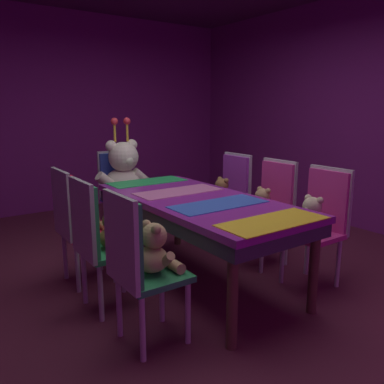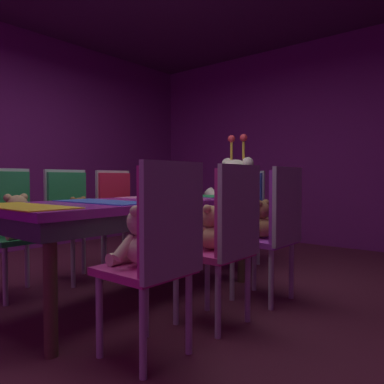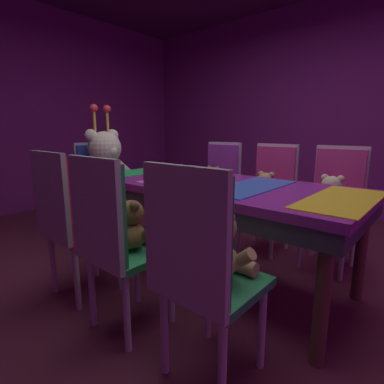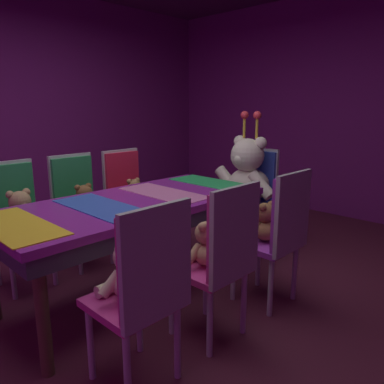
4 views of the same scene
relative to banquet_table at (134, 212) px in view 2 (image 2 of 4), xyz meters
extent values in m
plane|color=#591E33|center=(0.00, 0.00, -0.65)|extent=(7.90, 7.90, 0.00)
cube|color=#721E72|center=(0.00, 3.20, 0.75)|extent=(5.20, 0.12, 2.80)
cube|color=purple|center=(0.00, 0.00, 0.06)|extent=(0.90, 2.00, 0.05)
cube|color=#33333F|center=(0.00, 0.00, -0.01)|extent=(0.88, 1.96, 0.10)
cylinder|color=#4C3826|center=(0.38, 0.90, -0.31)|extent=(0.07, 0.07, 0.69)
cylinder|color=#4C3826|center=(0.38, -0.90, -0.31)|extent=(0.07, 0.07, 0.69)
cylinder|color=#4C3826|center=(-0.38, 0.90, -0.31)|extent=(0.07, 0.07, 0.69)
cube|color=yellow|center=(0.00, -0.85, 0.09)|extent=(0.77, 0.32, 0.01)
cube|color=blue|center=(0.00, -0.28, 0.09)|extent=(0.77, 0.32, 0.01)
cube|color=pink|center=(0.00, 0.28, 0.09)|extent=(0.77, 0.32, 0.01)
cube|color=green|center=(0.00, 0.85, 0.09)|extent=(0.77, 0.32, 0.01)
cube|color=#268C4C|center=(-0.73, -0.54, -0.21)|extent=(0.40, 0.40, 0.04)
cube|color=#268C4C|center=(-0.91, -0.54, 0.06)|extent=(0.05, 0.38, 0.50)
cube|color=#B2B2B7|center=(-0.94, -0.54, 0.06)|extent=(0.03, 0.41, 0.55)
cylinder|color=#B2B2B7|center=(-0.57, -0.38, -0.44)|extent=(0.04, 0.04, 0.42)
cylinder|color=#B2B2B7|center=(-0.57, -0.70, -0.44)|extent=(0.04, 0.04, 0.42)
cylinder|color=#B2B2B7|center=(-0.89, -0.38, -0.44)|extent=(0.04, 0.04, 0.42)
ellipsoid|color=tan|center=(-0.73, -0.54, -0.10)|extent=(0.20, 0.20, 0.16)
sphere|color=tan|center=(-0.72, -0.54, 0.04)|extent=(0.16, 0.16, 0.16)
sphere|color=tan|center=(-0.66, -0.54, 0.03)|extent=(0.06, 0.06, 0.06)
sphere|color=tan|center=(-0.73, -0.48, 0.11)|extent=(0.06, 0.06, 0.06)
sphere|color=tan|center=(-0.73, -0.60, 0.11)|extent=(0.06, 0.06, 0.06)
cylinder|color=tan|center=(-0.69, -0.44, -0.09)|extent=(0.06, 0.14, 0.13)
cylinder|color=tan|center=(-0.69, -0.64, -0.09)|extent=(0.06, 0.14, 0.13)
cylinder|color=tan|center=(-0.60, -0.49, -0.16)|extent=(0.07, 0.15, 0.07)
cylinder|color=tan|center=(-0.60, -0.59, -0.16)|extent=(0.07, 0.15, 0.07)
cube|color=#268C4C|center=(-0.76, 0.02, -0.21)|extent=(0.40, 0.40, 0.04)
cube|color=#268C4C|center=(-0.94, 0.02, 0.06)|extent=(0.05, 0.38, 0.50)
cube|color=#B2B2B7|center=(-0.96, 0.02, 0.06)|extent=(0.03, 0.41, 0.55)
cylinder|color=#B2B2B7|center=(-0.60, 0.18, -0.44)|extent=(0.04, 0.04, 0.42)
cylinder|color=#B2B2B7|center=(-0.60, -0.14, -0.44)|extent=(0.04, 0.04, 0.42)
cylinder|color=#B2B2B7|center=(-0.92, 0.18, -0.44)|extent=(0.04, 0.04, 0.42)
cylinder|color=#B2B2B7|center=(-0.92, -0.14, -0.44)|extent=(0.04, 0.04, 0.42)
ellipsoid|color=brown|center=(-0.76, 0.02, -0.11)|extent=(0.18, 0.18, 0.14)
sphere|color=brown|center=(-0.74, 0.02, 0.01)|extent=(0.14, 0.14, 0.14)
sphere|color=#99663C|center=(-0.70, 0.02, 0.00)|extent=(0.05, 0.05, 0.05)
sphere|color=brown|center=(-0.76, 0.08, 0.07)|extent=(0.05, 0.05, 0.05)
sphere|color=brown|center=(-0.76, -0.03, 0.07)|extent=(0.05, 0.05, 0.05)
cylinder|color=brown|center=(-0.72, 0.11, -0.10)|extent=(0.05, 0.13, 0.12)
cylinder|color=brown|center=(-0.72, -0.07, -0.10)|extent=(0.05, 0.13, 0.12)
cylinder|color=brown|center=(-0.65, 0.07, -0.16)|extent=(0.06, 0.13, 0.06)
cylinder|color=brown|center=(-0.65, -0.02, -0.16)|extent=(0.06, 0.13, 0.06)
cube|color=red|center=(-0.74, 0.55, -0.21)|extent=(0.40, 0.40, 0.04)
cube|color=red|center=(-0.92, 0.55, 0.06)|extent=(0.05, 0.38, 0.50)
cube|color=#B2B2B7|center=(-0.94, 0.55, 0.06)|extent=(0.03, 0.41, 0.55)
cylinder|color=#B2B2B7|center=(-0.58, 0.71, -0.44)|extent=(0.04, 0.04, 0.42)
cylinder|color=#B2B2B7|center=(-0.58, 0.39, -0.44)|extent=(0.04, 0.04, 0.42)
cylinder|color=#B2B2B7|center=(-0.90, 0.71, -0.44)|extent=(0.04, 0.04, 0.42)
cylinder|color=#B2B2B7|center=(-0.90, 0.39, -0.44)|extent=(0.04, 0.04, 0.42)
ellipsoid|color=#9E7247|center=(-0.74, 0.55, -0.12)|extent=(0.16, 0.16, 0.13)
sphere|color=#9E7247|center=(-0.72, 0.55, 0.00)|extent=(0.13, 0.13, 0.13)
sphere|color=tan|center=(-0.68, 0.55, -0.01)|extent=(0.05, 0.05, 0.05)
sphere|color=#9E7247|center=(-0.74, 0.60, 0.05)|extent=(0.05, 0.05, 0.05)
sphere|color=#9E7247|center=(-0.74, 0.50, 0.05)|extent=(0.05, 0.05, 0.05)
cylinder|color=#9E7247|center=(-0.71, 0.63, -0.11)|extent=(0.05, 0.12, 0.11)
cylinder|color=#9E7247|center=(-0.71, 0.47, -0.11)|extent=(0.05, 0.12, 0.11)
cylinder|color=#9E7247|center=(-0.63, 0.59, -0.16)|extent=(0.06, 0.12, 0.06)
cylinder|color=#9E7247|center=(-0.63, 0.51, -0.16)|extent=(0.06, 0.12, 0.06)
cube|color=#CC338C|center=(0.74, -0.59, -0.21)|extent=(0.40, 0.40, 0.04)
cube|color=#CC338C|center=(0.92, -0.59, 0.06)|extent=(0.05, 0.38, 0.50)
cube|color=#B2B2B7|center=(0.94, -0.59, 0.06)|extent=(0.03, 0.41, 0.55)
cylinder|color=#B2B2B7|center=(0.90, -0.43, -0.44)|extent=(0.04, 0.04, 0.42)
cylinder|color=#B2B2B7|center=(0.90, -0.75, -0.44)|extent=(0.04, 0.04, 0.42)
cylinder|color=#B2B2B7|center=(0.58, -0.43, -0.44)|extent=(0.04, 0.04, 0.42)
cylinder|color=#B2B2B7|center=(0.58, -0.75, -0.44)|extent=(0.04, 0.04, 0.42)
ellipsoid|color=beige|center=(0.74, -0.59, -0.11)|extent=(0.19, 0.19, 0.15)
sphere|color=beige|center=(0.72, -0.59, 0.03)|extent=(0.15, 0.15, 0.15)
sphere|color=#FDDCAD|center=(0.67, -0.59, 0.02)|extent=(0.06, 0.06, 0.06)
sphere|color=beige|center=(0.74, -0.65, 0.09)|extent=(0.06, 0.06, 0.06)
sphere|color=beige|center=(0.74, -0.53, 0.09)|extent=(0.06, 0.06, 0.06)
cylinder|color=beige|center=(0.70, -0.68, -0.09)|extent=(0.05, 0.14, 0.13)
cylinder|color=beige|center=(0.70, -0.49, -0.09)|extent=(0.05, 0.14, 0.13)
cylinder|color=beige|center=(0.61, -0.64, -0.16)|extent=(0.07, 0.14, 0.07)
cylinder|color=beige|center=(0.61, -0.54, -0.16)|extent=(0.07, 0.14, 0.07)
cube|color=#CC338C|center=(0.75, -0.02, -0.21)|extent=(0.40, 0.40, 0.04)
cube|color=#CC338C|center=(0.93, -0.02, 0.06)|extent=(0.05, 0.38, 0.50)
cube|color=#B2B2B7|center=(0.95, -0.02, 0.06)|extent=(0.03, 0.41, 0.55)
cylinder|color=#B2B2B7|center=(0.91, 0.14, -0.44)|extent=(0.04, 0.04, 0.42)
cylinder|color=#B2B2B7|center=(0.91, -0.18, -0.44)|extent=(0.04, 0.04, 0.42)
cylinder|color=#B2B2B7|center=(0.59, 0.14, -0.44)|extent=(0.04, 0.04, 0.42)
cylinder|color=#B2B2B7|center=(0.59, -0.18, -0.44)|extent=(0.04, 0.04, 0.42)
ellipsoid|color=tan|center=(0.75, -0.02, -0.11)|extent=(0.18, 0.18, 0.14)
sphere|color=tan|center=(0.73, -0.02, 0.01)|extent=(0.14, 0.14, 0.14)
sphere|color=tan|center=(0.68, -0.02, 0.00)|extent=(0.05, 0.05, 0.05)
sphere|color=tan|center=(0.75, -0.07, 0.07)|extent=(0.05, 0.05, 0.05)
sphere|color=tan|center=(0.75, 0.03, 0.07)|extent=(0.05, 0.05, 0.05)
cylinder|color=tan|center=(0.71, -0.11, -0.10)|extent=(0.05, 0.13, 0.12)
cylinder|color=tan|center=(0.71, 0.07, -0.10)|extent=(0.05, 0.13, 0.12)
cylinder|color=tan|center=(0.63, -0.07, -0.16)|extent=(0.06, 0.13, 0.06)
cylinder|color=tan|center=(0.63, 0.03, -0.16)|extent=(0.06, 0.13, 0.06)
cube|color=purple|center=(0.76, 0.59, -0.21)|extent=(0.40, 0.40, 0.04)
cube|color=purple|center=(0.94, 0.59, 0.06)|extent=(0.05, 0.38, 0.50)
cube|color=#B2B2B7|center=(0.96, 0.59, 0.06)|extent=(0.03, 0.41, 0.55)
cylinder|color=#B2B2B7|center=(0.92, 0.75, -0.44)|extent=(0.04, 0.04, 0.42)
cylinder|color=#B2B2B7|center=(0.92, 0.43, -0.44)|extent=(0.04, 0.04, 0.42)
cylinder|color=#B2B2B7|center=(0.60, 0.75, -0.44)|extent=(0.04, 0.04, 0.42)
cylinder|color=#B2B2B7|center=(0.60, 0.43, -0.44)|extent=(0.04, 0.04, 0.42)
ellipsoid|color=olive|center=(0.76, 0.59, -0.11)|extent=(0.18, 0.18, 0.14)
sphere|color=olive|center=(0.74, 0.59, 0.02)|extent=(0.14, 0.14, 0.14)
sphere|color=#AE7747|center=(0.69, 0.59, 0.00)|extent=(0.05, 0.05, 0.05)
sphere|color=olive|center=(0.76, 0.54, 0.07)|extent=(0.05, 0.05, 0.05)
sphere|color=olive|center=(0.76, 0.64, 0.07)|extent=(0.05, 0.05, 0.05)
cylinder|color=olive|center=(0.72, 0.50, -0.10)|extent=(0.05, 0.13, 0.12)
cylinder|color=olive|center=(0.72, 0.68, -0.10)|extent=(0.05, 0.13, 0.12)
cylinder|color=olive|center=(0.64, 0.54, -0.16)|extent=(0.06, 0.13, 0.06)
cylinder|color=olive|center=(0.64, 0.64, -0.16)|extent=(0.06, 0.13, 0.06)
cube|color=#2D47B2|center=(0.00, 1.42, -0.21)|extent=(0.40, 0.40, 0.04)
cube|color=#2D47B2|center=(0.00, 1.60, 0.06)|extent=(0.38, 0.05, 0.50)
cube|color=#B2B2B7|center=(0.00, 1.62, 0.06)|extent=(0.41, 0.03, 0.55)
cylinder|color=#B2B2B7|center=(0.16, 1.58, -0.44)|extent=(0.04, 0.04, 0.42)
cylinder|color=#B2B2B7|center=(0.16, 1.26, -0.44)|extent=(0.04, 0.04, 0.42)
cylinder|color=#B2B2B7|center=(-0.16, 1.58, -0.44)|extent=(0.04, 0.04, 0.42)
cylinder|color=#B2B2B7|center=(-0.16, 1.26, -0.44)|extent=(0.04, 0.04, 0.42)
ellipsoid|color=silver|center=(0.00, 1.42, -0.01)|extent=(0.41, 0.41, 0.33)
sphere|color=silver|center=(0.00, 1.38, 0.28)|extent=(0.33, 0.33, 0.33)
sphere|color=white|center=(0.00, 1.27, 0.26)|extent=(0.12, 0.12, 0.12)
sphere|color=silver|center=(0.12, 1.42, 0.41)|extent=(0.12, 0.12, 0.12)
sphere|color=silver|center=(-0.12, 1.42, 0.41)|extent=(0.12, 0.12, 0.12)
cylinder|color=silver|center=(0.20, 1.34, 0.02)|extent=(0.29, 0.11, 0.27)
cylinder|color=silver|center=(-0.20, 1.34, 0.02)|extent=(0.29, 0.11, 0.27)
cylinder|color=silver|center=(0.11, 1.15, -0.12)|extent=(0.31, 0.14, 0.14)
cylinder|color=silver|center=(-0.11, 1.15, -0.12)|extent=(0.31, 0.14, 0.14)
cylinder|color=gold|center=(0.07, 1.42, 0.56)|extent=(0.03, 0.03, 0.22)
sphere|color=#E5333F|center=(0.07, 1.42, 0.67)|extent=(0.08, 0.08, 0.08)
cylinder|color=gold|center=(-0.07, 1.42, 0.56)|extent=(0.03, 0.03, 0.22)
sphere|color=#E5333F|center=(-0.07, 1.42, 0.67)|extent=(0.08, 0.08, 0.08)
camera|label=1|loc=(-1.85, -2.57, 0.82)|focal=36.97mm
camera|label=2|loc=(2.13, -1.89, 0.25)|focal=35.27mm
camera|label=3|loc=(-1.72, -1.26, 0.46)|focal=28.00mm
camera|label=4|loc=(2.16, -1.62, 0.76)|focal=35.27mm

